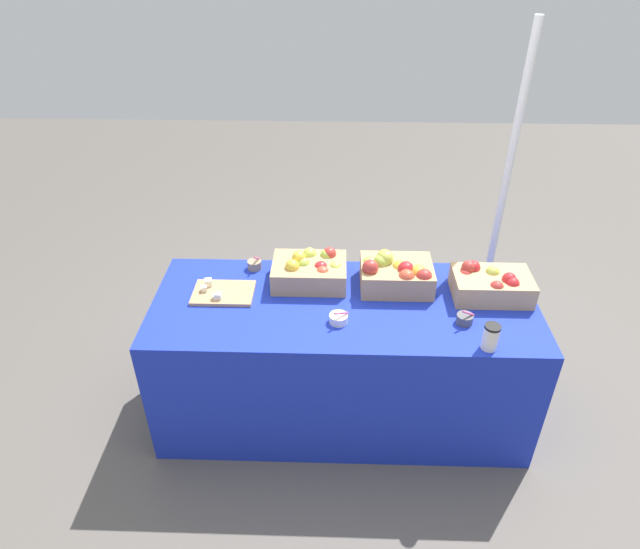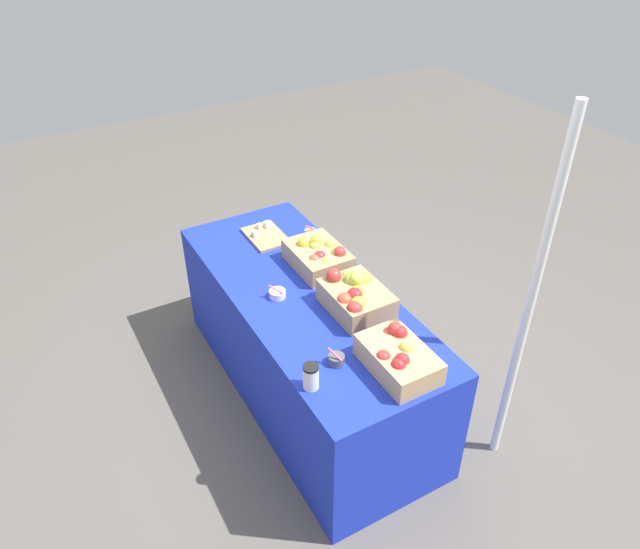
% 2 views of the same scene
% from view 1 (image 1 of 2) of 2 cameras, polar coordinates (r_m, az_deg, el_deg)
% --- Properties ---
extents(ground_plane, '(10.00, 10.00, 0.00)m').
position_cam_1_polar(ground_plane, '(3.24, 2.18, -13.47)').
color(ground_plane, '#56514C').
extents(table, '(1.90, 0.76, 0.74)m').
position_cam_1_polar(table, '(2.98, 2.33, -8.62)').
color(table, '#192DB7').
rests_on(table, ground_plane).
extents(apple_crate_left, '(0.38, 0.25, 0.16)m').
position_cam_1_polar(apple_crate_left, '(2.88, 17.17, -0.94)').
color(apple_crate_left, tan).
rests_on(apple_crate_left, table).
extents(apple_crate_middle, '(0.36, 0.28, 0.19)m').
position_cam_1_polar(apple_crate_middle, '(2.83, 7.80, 0.15)').
color(apple_crate_middle, tan).
rests_on(apple_crate_middle, table).
extents(apple_crate_right, '(0.38, 0.27, 0.17)m').
position_cam_1_polar(apple_crate_right, '(2.85, -0.96, 0.44)').
color(apple_crate_right, tan).
rests_on(apple_crate_right, table).
extents(cutting_board_front, '(0.30, 0.21, 0.05)m').
position_cam_1_polar(cutting_board_front, '(2.83, -9.99, -1.83)').
color(cutting_board_front, tan).
rests_on(cutting_board_front, table).
extents(sample_bowl_near, '(0.08, 0.08, 0.10)m').
position_cam_1_polar(sample_bowl_near, '(3.00, -6.73, 1.02)').
color(sample_bowl_near, gray).
rests_on(sample_bowl_near, table).
extents(sample_bowl_mid, '(0.08, 0.08, 0.09)m').
position_cam_1_polar(sample_bowl_mid, '(2.69, 14.63, -4.42)').
color(sample_bowl_mid, '#4C4C51').
rests_on(sample_bowl_mid, table).
extents(sample_bowl_far, '(0.09, 0.09, 0.08)m').
position_cam_1_polar(sample_bowl_far, '(2.61, 1.92, -4.52)').
color(sample_bowl_far, silver).
rests_on(sample_bowl_far, table).
extents(coffee_cup, '(0.07, 0.07, 0.12)m').
position_cam_1_polar(coffee_cup, '(2.55, 17.12, -6.14)').
color(coffee_cup, silver).
rests_on(coffee_cup, table).
extents(tent_pole, '(0.04, 0.04, 1.94)m').
position_cam_1_polar(tent_pole, '(3.34, 18.17, 7.15)').
color(tent_pole, white).
rests_on(tent_pole, ground_plane).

